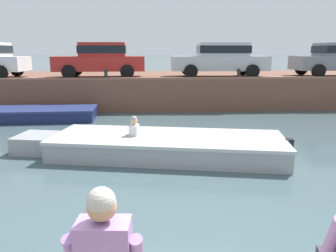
{
  "coord_description": "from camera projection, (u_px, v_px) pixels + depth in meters",
  "views": [
    {
      "loc": [
        -0.3,
        -2.59,
        2.59
      ],
      "look_at": [
        0.1,
        3.95,
        1.08
      ],
      "focal_mm": 35.0,
      "sensor_mm": 36.0,
      "label": 1
    }
  ],
  "objects": [
    {
      "name": "boat_moored_west_navy",
      "position": [
        31.0,
        114.0,
        12.47
      ],
      "size": [
        5.29,
        1.8,
        0.46
      ],
      "color": "navy",
      "rests_on": "ground"
    },
    {
      "name": "ground_plane",
      "position": [
        160.0,
        152.0,
        8.62
      ],
      "size": [
        400.0,
        400.0,
        0.0
      ],
      "primitive_type": "plane",
      "color": "#3D5156"
    },
    {
      "name": "far_quay_wall",
      "position": [
        154.0,
        88.0,
        16.87
      ],
      "size": [
        60.0,
        6.0,
        1.41
      ],
      "primitive_type": "cube",
      "color": "brown",
      "rests_on": "ground"
    },
    {
      "name": "far_wall_coping",
      "position": [
        155.0,
        78.0,
        13.9
      ],
      "size": [
        60.0,
        0.24,
        0.08
      ],
      "primitive_type": "cube",
      "color": "brown",
      "rests_on": "far_quay_wall"
    },
    {
      "name": "motorboat_passing",
      "position": [
        157.0,
        146.0,
        8.23
      ],
      "size": [
        6.99,
        2.98,
        1.01
      ],
      "color": "#93999E",
      "rests_on": "ground"
    },
    {
      "name": "car_centre_silver",
      "position": [
        220.0,
        58.0,
        15.08
      ],
      "size": [
        4.44,
        2.02,
        1.54
      ],
      "color": "#B7BABC",
      "rests_on": "far_quay_wall"
    },
    {
      "name": "mooring_bollard_mid",
      "position": [
        106.0,
        74.0,
        13.86
      ],
      "size": [
        0.15,
        0.15,
        0.45
      ],
      "color": "#2D2B28",
      "rests_on": "far_quay_wall"
    },
    {
      "name": "car_left_inner_red",
      "position": [
        101.0,
        58.0,
        14.76
      ],
      "size": [
        4.05,
        2.06,
        1.54
      ],
      "color": "#B2231E",
      "rests_on": "far_quay_wall"
    },
    {
      "name": "mooring_bollard_east",
      "position": [
        239.0,
        73.0,
        14.2
      ],
      "size": [
        0.15,
        0.15,
        0.45
      ],
      "color": "#2D2B28",
      "rests_on": "far_quay_wall"
    },
    {
      "name": "car_right_inner_grey",
      "position": [
        336.0,
        58.0,
        15.42
      ],
      "size": [
        3.84,
        1.92,
        1.54
      ],
      "color": "slate",
      "rests_on": "far_quay_wall"
    }
  ]
}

